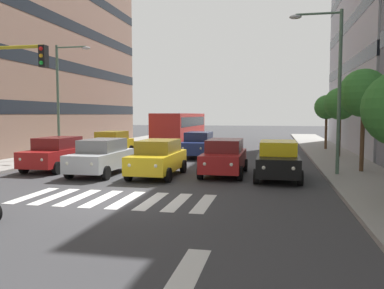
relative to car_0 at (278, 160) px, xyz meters
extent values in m
plane|color=#38383A|center=(5.56, 5.52, -0.89)|extent=(180.00, 180.00, 0.00)
cube|color=black|center=(22.55, -11.52, 2.51)|extent=(12.00, 28.96, 0.90)
cube|color=black|center=(22.55, -11.52, 5.90)|extent=(12.00, 28.96, 0.90)
cube|color=black|center=(22.55, -11.52, 9.29)|extent=(12.00, 28.96, 0.90)
cube|color=silver|center=(2.41, 5.52, -0.88)|extent=(0.45, 2.80, 0.01)
cube|color=silver|center=(3.31, 5.52, -0.88)|extent=(0.45, 2.80, 0.01)
cube|color=silver|center=(4.21, 5.52, -0.88)|extent=(0.45, 2.80, 0.01)
cube|color=silver|center=(5.11, 5.52, -0.88)|extent=(0.45, 2.80, 0.01)
cube|color=silver|center=(6.01, 5.52, -0.88)|extent=(0.45, 2.80, 0.01)
cube|color=silver|center=(6.91, 5.52, -0.88)|extent=(0.45, 2.80, 0.01)
cube|color=silver|center=(7.81, 5.52, -0.88)|extent=(0.45, 2.80, 0.01)
cube|color=silver|center=(8.71, 5.52, -0.88)|extent=(0.45, 2.80, 0.01)
cube|color=silver|center=(1.72, 11.02, -0.88)|extent=(0.50, 2.20, 0.01)
cube|color=black|center=(0.00, 0.05, -0.17)|extent=(1.80, 4.40, 0.80)
cube|color=yellow|center=(0.00, -0.15, 0.53)|extent=(1.58, 2.46, 0.60)
cylinder|color=black|center=(-0.90, 1.50, -0.57)|extent=(0.22, 0.64, 0.64)
cylinder|color=black|center=(0.90, 1.50, -0.57)|extent=(0.22, 0.64, 0.64)
cylinder|color=black|center=(-0.90, -1.40, -0.57)|extent=(0.22, 0.64, 0.64)
cylinder|color=black|center=(0.90, -1.40, -0.57)|extent=(0.22, 0.64, 0.64)
sphere|color=white|center=(-0.58, 2.20, -0.09)|extent=(0.18, 0.18, 0.18)
sphere|color=white|center=(0.58, 2.20, -0.09)|extent=(0.18, 0.18, 0.18)
cube|color=maroon|center=(2.52, -0.64, -0.17)|extent=(1.80, 4.40, 0.80)
cube|color=maroon|center=(2.52, -0.84, 0.53)|extent=(1.58, 2.46, 0.60)
cylinder|color=black|center=(1.62, 0.81, -0.57)|extent=(0.22, 0.64, 0.64)
cylinder|color=black|center=(3.42, 0.81, -0.57)|extent=(0.22, 0.64, 0.64)
cylinder|color=black|center=(1.62, -2.09, -0.57)|extent=(0.22, 0.64, 0.64)
cylinder|color=black|center=(3.42, -2.09, -0.57)|extent=(0.22, 0.64, 0.64)
sphere|color=white|center=(1.94, 1.51, -0.09)|extent=(0.18, 0.18, 0.18)
sphere|color=white|center=(3.10, 1.51, -0.09)|extent=(0.18, 0.18, 0.18)
cube|color=gold|center=(5.53, 0.44, -0.17)|extent=(1.80, 4.40, 0.80)
cube|color=olive|center=(5.53, 0.24, 0.53)|extent=(1.58, 2.46, 0.60)
cylinder|color=black|center=(4.63, 1.90, -0.57)|extent=(0.22, 0.64, 0.64)
cylinder|color=black|center=(6.43, 1.90, -0.57)|extent=(0.22, 0.64, 0.64)
cylinder|color=black|center=(4.63, -1.01, -0.57)|extent=(0.22, 0.64, 0.64)
cylinder|color=black|center=(6.43, -1.01, -0.57)|extent=(0.22, 0.64, 0.64)
sphere|color=white|center=(4.96, 2.59, -0.09)|extent=(0.18, 0.18, 0.18)
sphere|color=white|center=(6.11, 2.59, -0.09)|extent=(0.18, 0.18, 0.18)
cube|color=#B2B7BC|center=(8.39, 0.44, -0.17)|extent=(1.80, 4.40, 0.80)
cube|color=slate|center=(8.39, 0.24, 0.53)|extent=(1.58, 2.46, 0.60)
cylinder|color=black|center=(7.49, 1.89, -0.57)|extent=(0.22, 0.64, 0.64)
cylinder|color=black|center=(9.29, 1.89, -0.57)|extent=(0.22, 0.64, 0.64)
cylinder|color=black|center=(7.49, -1.01, -0.57)|extent=(0.22, 0.64, 0.64)
cylinder|color=black|center=(9.29, -1.01, -0.57)|extent=(0.22, 0.64, 0.64)
sphere|color=white|center=(7.81, 2.59, -0.09)|extent=(0.18, 0.18, 0.18)
sphere|color=white|center=(8.97, 2.59, -0.09)|extent=(0.18, 0.18, 0.18)
cube|color=maroon|center=(11.40, -0.56, -0.17)|extent=(1.80, 4.40, 0.80)
cube|color=maroon|center=(11.40, -0.76, 0.53)|extent=(1.58, 2.46, 0.60)
cylinder|color=black|center=(10.50, 0.89, -0.57)|extent=(0.22, 0.64, 0.64)
cylinder|color=black|center=(12.30, 0.89, -0.57)|extent=(0.22, 0.64, 0.64)
cylinder|color=black|center=(10.50, -2.02, -0.57)|extent=(0.22, 0.64, 0.64)
cylinder|color=black|center=(12.30, -2.02, -0.57)|extent=(0.22, 0.64, 0.64)
sphere|color=white|center=(10.82, 1.59, -0.09)|extent=(0.18, 0.18, 0.18)
sphere|color=white|center=(11.97, 1.59, -0.09)|extent=(0.18, 0.18, 0.18)
cube|color=gold|center=(11.48, -7.87, -0.17)|extent=(1.80, 4.40, 0.80)
cube|color=olive|center=(11.48, -8.07, 0.53)|extent=(1.58, 2.46, 0.60)
cylinder|color=black|center=(10.58, -6.42, -0.57)|extent=(0.22, 0.64, 0.64)
cylinder|color=black|center=(12.38, -6.42, -0.57)|extent=(0.22, 0.64, 0.64)
cylinder|color=black|center=(10.58, -9.33, -0.57)|extent=(0.22, 0.64, 0.64)
cylinder|color=black|center=(12.38, -9.33, -0.57)|extent=(0.22, 0.64, 0.64)
sphere|color=white|center=(10.90, -5.72, -0.09)|extent=(0.18, 0.18, 0.18)
sphere|color=white|center=(12.06, -5.72, -0.09)|extent=(0.18, 0.18, 0.18)
cube|color=navy|center=(5.24, -8.15, -0.17)|extent=(1.80, 4.40, 0.80)
cube|color=#1D2547|center=(5.24, -8.35, 0.53)|extent=(1.58, 2.46, 0.60)
cylinder|color=black|center=(4.34, -6.70, -0.57)|extent=(0.22, 0.64, 0.64)
cylinder|color=black|center=(6.14, -6.70, -0.57)|extent=(0.22, 0.64, 0.64)
cylinder|color=black|center=(4.34, -9.60, -0.57)|extent=(0.22, 0.64, 0.64)
cylinder|color=black|center=(6.14, -9.60, -0.57)|extent=(0.22, 0.64, 0.64)
sphere|color=white|center=(4.66, -6.00, -0.09)|extent=(0.18, 0.18, 0.18)
sphere|color=white|center=(5.81, -6.00, -0.09)|extent=(0.18, 0.18, 0.18)
cube|color=red|center=(8.39, -16.02, 0.86)|extent=(2.50, 10.50, 2.50)
cube|color=black|center=(8.39, -16.02, 1.41)|extent=(2.52, 9.87, 0.80)
cylinder|color=black|center=(7.14, -12.35, -0.39)|extent=(0.28, 1.00, 1.00)
cylinder|color=black|center=(9.64, -12.35, -0.39)|extent=(0.28, 1.00, 1.00)
cylinder|color=black|center=(7.14, -19.17, -0.39)|extent=(0.28, 1.00, 1.00)
cylinder|color=black|center=(9.64, -19.17, -0.39)|extent=(0.28, 1.00, 1.00)
cube|color=black|center=(8.12, 5.52, 4.06)|extent=(0.24, 0.28, 0.76)
sphere|color=red|center=(8.12, 5.67, 4.30)|extent=(0.14, 0.14, 0.14)
sphere|color=orange|center=(8.12, 5.67, 4.06)|extent=(0.14, 0.14, 0.14)
sphere|color=green|center=(8.12, 5.67, 3.82)|extent=(0.14, 0.14, 0.14)
cylinder|color=#4C6B56|center=(-2.72, -1.12, 3.03)|extent=(0.16, 0.16, 7.53)
cylinder|color=#4C6B56|center=(-1.71, -1.12, 6.65)|extent=(2.02, 0.10, 0.10)
ellipsoid|color=#B7BCC1|center=(-0.70, -1.12, 6.55)|extent=(0.56, 0.28, 0.20)
cylinder|color=#4C6B56|center=(13.84, -5.02, 2.85)|extent=(0.16, 0.16, 7.16)
cylinder|color=#4C6B56|center=(12.83, -5.02, 6.28)|extent=(2.02, 0.10, 0.10)
ellipsoid|color=#B7BCC1|center=(11.81, -5.02, 6.18)|extent=(0.56, 0.28, 0.20)
cylinder|color=#513823|center=(-4.02, -2.30, 0.82)|extent=(0.20, 0.20, 3.10)
sphere|color=#387F33|center=(-4.02, -2.30, 3.07)|extent=(2.33, 2.33, 2.33)
cylinder|color=#513823|center=(-4.02, -9.25, 0.68)|extent=(0.20, 0.20, 2.84)
sphere|color=#387F33|center=(-4.02, -9.25, 2.73)|extent=(2.11, 2.11, 2.11)
cylinder|color=#513823|center=(-3.90, -15.10, 0.65)|extent=(0.20, 0.20, 2.78)
sphere|color=#387F33|center=(-3.90, -15.10, 2.62)|extent=(1.93, 1.93, 1.93)
camera|label=1|loc=(0.18, 18.08, 2.04)|focal=36.80mm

